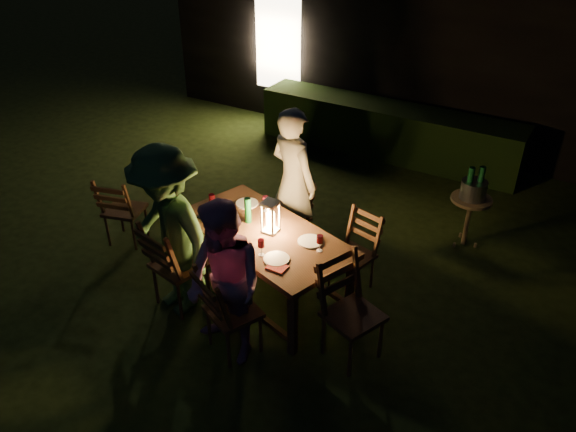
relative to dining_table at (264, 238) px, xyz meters
The scene contains 29 objects.
garden_envelope 6.44m from the dining_table, 87.99° to the left, with size 40.00×40.00×3.20m.
dining_table is the anchor object (origin of this frame).
chair_near_left 0.97m from the dining_table, 137.10° to the right, with size 0.57×0.59×1.08m.
chair_near_right 0.98m from the dining_table, 76.86° to the right, with size 0.60×0.62×1.00m.
chair_far_left 0.99m from the dining_table, 103.44° to the left, with size 0.48×0.51×0.90m.
chair_far_right 1.04m from the dining_table, 37.47° to the left, with size 0.50×0.52×0.91m.
chair_end 1.29m from the dining_table, 16.93° to the right, with size 0.64×0.62×1.05m.
chair_spare 2.03m from the dining_table, behind, with size 0.54×0.56×0.96m.
person_house_side 0.95m from the dining_table, 101.75° to the left, with size 0.65×0.42×1.78m, color beige.
person_opp_right 0.94m from the dining_table, 78.25° to the right, with size 0.78×0.61×1.61m, color #B87EAB.
person_opp_left 0.96m from the dining_table, 135.76° to the right, with size 1.18×0.68×1.82m, color #366432.
lantern 0.25m from the dining_table, 27.99° to the left, with size 0.16×0.16×0.35m.
plate_far_left 0.60m from the dining_table, 141.19° to the left, with size 0.25×0.25×0.01m, color white.
plate_near_left 0.60m from the dining_table, behind, with size 0.25×0.25×0.01m, color white.
plate_far_right 0.51m from the dining_table, ahead, with size 0.25×0.25×0.01m, color white.
plate_near_right 0.51m from the dining_table, 43.06° to the right, with size 0.25×0.25×0.01m, color white.
wineglass_a 0.44m from the dining_table, 119.97° to the left, with size 0.06×0.06×0.18m, color #59070F, non-canonical shape.
wineglass_b 0.75m from the dining_table, behind, with size 0.06×0.06×0.18m, color #59070F, non-canonical shape.
wineglass_c 0.44m from the dining_table, 60.03° to the right, with size 0.06×0.06×0.18m, color #59070F, non-canonical shape.
wineglass_d 0.67m from the dining_table, ahead, with size 0.06×0.06×0.18m, color #59070F, non-canonical shape.
wineglass_e 0.36m from the dining_table, 125.44° to the right, with size 0.06×0.06×0.18m, color silver, non-canonical shape.
bottle_table 0.33m from the dining_table, 162.99° to the left, with size 0.07×0.07×0.28m, color #0F471E.
napkin_left 0.36m from the dining_table, 132.12° to the right, with size 0.18×0.14×0.01m, color red.
napkin_right 0.63m from the dining_table, 45.62° to the right, with size 0.18×0.14×0.01m, color red.
phone 0.69m from the dining_table, behind, with size 0.14×0.07×0.01m, color black.
side_table 2.58m from the dining_table, 52.28° to the left, with size 0.48×0.48×0.64m.
ice_bucket 2.57m from the dining_table, 52.28° to the left, with size 0.30×0.30×0.22m, color #A5A8AD.
bottle_bucket_a 2.51m from the dining_table, 52.62° to the left, with size 0.07×0.07×0.32m, color #0F471E.
bottle_bucket_b 2.64m from the dining_table, 51.95° to the left, with size 0.07×0.07×0.32m, color #0F471E.
Camera 1 is at (2.43, -4.18, 3.89)m, focal length 35.00 mm.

